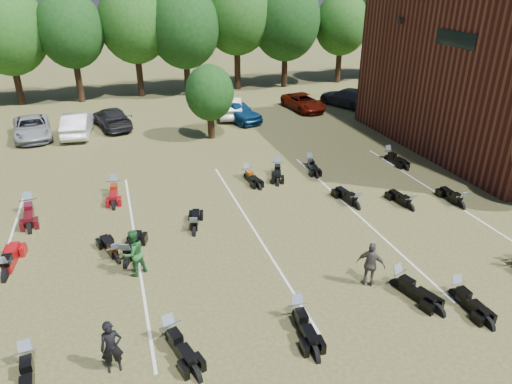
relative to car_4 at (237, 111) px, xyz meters
name	(u,v)px	position (x,y,z in m)	size (l,w,h in m)	color
ground	(346,251)	(-0.74, -18.82, -0.78)	(160.00, 160.00, 0.00)	brown
car_1	(77,124)	(-11.36, 0.14, 0.01)	(1.67, 4.78, 1.58)	silver
car_2	(32,128)	(-14.28, 0.47, -0.08)	(2.32, 5.03, 1.40)	gray
car_3	(111,118)	(-9.08, 1.21, -0.06)	(2.01, 4.94, 1.43)	black
car_4	(237,111)	(0.00, 0.00, 0.00)	(1.84, 4.56, 1.55)	navy
car_5	(230,107)	(-0.15, 1.37, 0.01)	(1.66, 4.77, 1.57)	beige
car_6	(303,102)	(6.04, 1.41, -0.13)	(2.14, 4.65, 1.29)	#5A0F05
car_7	(347,97)	(10.04, 1.43, -0.03)	(2.09, 5.14, 1.49)	#3A3A3F
person_black	(112,347)	(-9.80, -22.28, 0.05)	(0.60, 0.40, 1.65)	black
person_green	(134,253)	(-8.87, -17.79, 0.13)	(0.88, 0.69, 1.81)	#225C28
person_grey	(371,264)	(-0.99, -21.01, 0.08)	(1.01, 0.42, 1.72)	#504A45
motorcycle_0	(30,367)	(-12.11, -21.46, -0.78)	(0.71, 2.22, 1.24)	black
motorcycle_1	(171,341)	(-8.14, -21.65, -0.78)	(0.72, 2.26, 1.26)	black
motorcycle_2	(297,319)	(-4.13, -21.94, -0.78)	(0.72, 2.25, 1.26)	black
motorcycle_3	(397,287)	(-0.09, -21.47, -0.78)	(0.73, 2.28, 1.27)	black
motorcycle_4	(455,297)	(1.50, -22.55, -0.78)	(0.67, 2.10, 1.17)	black
motorcycle_7	(6,278)	(-13.45, -16.58, -0.78)	(0.79, 2.48, 1.38)	maroon
motorcycle_8	(117,261)	(-9.53, -16.67, -0.78)	(0.68, 2.13, 1.19)	black
motorcycle_9	(128,264)	(-9.15, -17.03, -0.78)	(0.78, 2.45, 1.37)	black
motorcycle_10	(195,233)	(-6.26, -15.54, -0.78)	(0.67, 2.10, 1.17)	black
motorcycle_11	(356,208)	(1.53, -15.52, -0.78)	(0.71, 2.24, 1.25)	black
motorcycle_12	(410,209)	(3.89, -16.46, -0.78)	(0.66, 2.07, 1.15)	black
motorcycle_13	(460,207)	(6.31, -17.04, -0.78)	(0.69, 2.16, 1.20)	black
motorcycle_14	(31,213)	(-13.18, -11.37, -0.78)	(0.80, 2.50, 1.39)	#3D080E
motorcycle_15	(115,193)	(-9.34, -10.30, -0.78)	(0.75, 2.37, 1.32)	maroon
motorcycle_17	(247,178)	(-2.41, -10.58, -0.78)	(0.66, 2.08, 1.16)	black
motorcycle_18	(309,167)	(1.51, -10.14, -0.78)	(0.66, 2.06, 1.15)	black
motorcycle_19	(277,172)	(-0.55, -10.35, -0.78)	(0.72, 2.25, 1.25)	black
motorcycle_20	(388,160)	(6.46, -10.56, -0.78)	(0.70, 2.19, 1.22)	black
tree_line	(186,22)	(-1.74, 10.18, 5.53)	(56.00, 6.00, 9.79)	black
young_tree_midfield	(210,93)	(-2.74, -3.32, 2.32)	(3.20, 3.20, 4.70)	black
parking_lines	(252,227)	(-3.74, -15.82, -0.77)	(20.10, 14.00, 0.01)	silver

